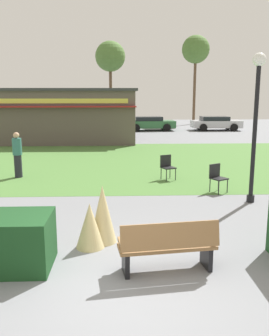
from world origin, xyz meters
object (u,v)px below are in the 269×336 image
object	(u,v)px
food_kiosk	(68,115)
cafe_chair_west	(167,165)
parked_car_center_slot	(150,123)
tree_right_bg	(196,50)
park_bench	(168,246)
cafe_chair_east	(217,176)
parked_car_east_slot	(216,123)
lamppost_mid	(256,111)
tree_left_bg	(110,57)
person_strolling	(17,155)
parked_car_west_slot	(88,123)

from	to	relation	value
food_kiosk	cafe_chair_west	bearing A→B (deg)	-65.76
parked_car_center_slot	tree_right_bg	distance (m)	11.01
park_bench	cafe_chair_west	bearing A→B (deg)	82.89
cafe_chair_east	parked_car_east_slot	size ratio (longest dim) A/B	0.21
parked_car_center_slot	lamppost_mid	bearing A→B (deg)	-86.77
food_kiosk	parked_car_east_slot	world-z (taller)	food_kiosk
park_bench	food_kiosk	size ratio (longest dim) A/B	0.19
parked_car_center_slot	food_kiosk	bearing A→B (deg)	-130.17
cafe_chair_east	tree_left_bg	distance (m)	25.39
cafe_chair_east	person_strolling	distance (m)	7.27
park_bench	parked_car_west_slot	xyz separation A→B (m)	(-3.53, 25.63, 0.16)
parked_car_east_slot	cafe_chair_west	bearing A→B (deg)	-109.53
food_kiosk	cafe_chair_east	size ratio (longest dim) A/B	10.15
lamppost_mid	tree_left_bg	distance (m)	26.22
food_kiosk	cafe_chair_east	world-z (taller)	food_kiosk
person_strolling	tree_left_bg	bearing A→B (deg)	-52.94
park_bench	cafe_chair_west	world-z (taller)	park_bench
cafe_chair_east	parked_car_center_slot	distance (m)	20.33
parked_car_center_slot	parked_car_east_slot	distance (m)	5.73
cafe_chair_east	parked_car_center_slot	world-z (taller)	parked_car_center_slot
person_strolling	parked_car_west_slot	world-z (taller)	person_strolling
cafe_chair_east	cafe_chair_west	bearing A→B (deg)	126.94
tree_left_bg	tree_right_bg	size ratio (longest dim) A/B	0.89
parked_car_west_slot	cafe_chair_west	bearing A→B (deg)	-76.58
park_bench	person_strolling	bearing A→B (deg)	121.08
park_bench	cafe_chair_east	xyz separation A→B (m)	(2.24, 5.31, 0.05)
lamppost_mid	cafe_chair_east	distance (m)	2.48
park_bench	tree_left_bg	distance (m)	30.33
parked_car_west_slot	tree_left_bg	bearing A→B (deg)	65.48
lamppost_mid	cafe_chair_east	bearing A→B (deg)	121.17
parked_car_center_slot	tree_left_bg	size ratio (longest dim) A/B	0.54
food_kiosk	parked_car_center_slot	xyz separation A→B (m)	(5.98, 7.09, -1.08)
cafe_chair_west	parked_car_west_slot	bearing A→B (deg)	103.42
lamppost_mid	tree_right_bg	distance (m)	29.09
parked_car_west_slot	tree_right_bg	distance (m)	14.26
cafe_chair_east	tree_right_bg	distance (m)	28.51
cafe_chair_west	tree_right_bg	bearing A→B (deg)	76.70
food_kiosk	tree_left_bg	bearing A→B (deg)	76.98
tree_left_bg	cafe_chair_east	bearing A→B (deg)	-80.84
parked_car_east_slot	tree_right_bg	bearing A→B (deg)	94.55
cafe_chair_west	cafe_chair_east	size ratio (longest dim) A/B	1.00
park_bench	cafe_chair_west	size ratio (longest dim) A/B	1.97
person_strolling	tree_left_bg	distance (m)	22.90
tree_left_bg	tree_right_bg	distance (m)	9.11
cafe_chair_west	tree_left_bg	world-z (taller)	tree_left_bg
cafe_chair_west	tree_right_bg	size ratio (longest dim) A/B	0.10
food_kiosk	tree_left_bg	size ratio (longest dim) A/B	1.14
parked_car_center_slot	parked_car_east_slot	bearing A→B (deg)	0.02
park_bench	parked_car_east_slot	world-z (taller)	parked_car_east_slot
lamppost_mid	cafe_chair_east	xyz separation A→B (m)	(-0.69, 1.15, -2.09)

